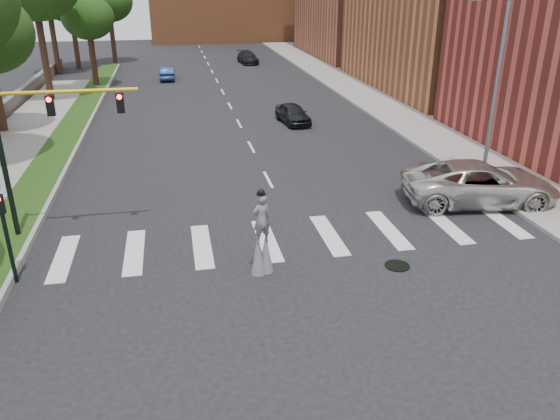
% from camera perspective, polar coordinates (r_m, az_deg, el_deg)
% --- Properties ---
extents(ground_plane, '(160.00, 160.00, 0.00)m').
position_cam_1_polar(ground_plane, '(21.15, 2.53, -4.07)').
color(ground_plane, black).
rests_on(ground_plane, ground).
extents(grass_median, '(2.00, 60.00, 0.25)m').
position_cam_1_polar(grass_median, '(40.03, -21.01, 7.82)').
color(grass_median, '#1C3C11').
rests_on(grass_median, ground).
extents(median_curb, '(0.20, 60.00, 0.28)m').
position_cam_1_polar(median_curb, '(39.86, -19.52, 7.99)').
color(median_curb, gray).
rests_on(median_curb, ground).
extents(sidewalk_right, '(5.00, 90.00, 0.18)m').
position_cam_1_polar(sidewalk_right, '(47.47, 10.34, 11.14)').
color(sidewalk_right, gray).
rests_on(sidewalk_right, ground).
extents(manhole, '(0.90, 0.90, 0.04)m').
position_cam_1_polar(manhole, '(20.35, 12.14, -5.71)').
color(manhole, black).
rests_on(manhole, ground).
extents(streetlight, '(2.05, 0.20, 9.00)m').
position_cam_1_polar(streetlight, '(29.15, 21.55, 12.17)').
color(streetlight, slate).
rests_on(streetlight, ground).
extents(traffic_signal, '(5.30, 0.23, 6.20)m').
position_cam_1_polar(traffic_signal, '(22.57, -24.37, 6.94)').
color(traffic_signal, black).
rests_on(traffic_signal, ground).
extents(secondary_signal, '(0.25, 0.21, 3.23)m').
position_cam_1_polar(secondary_signal, '(20.19, -26.73, -1.95)').
color(secondary_signal, black).
rests_on(secondary_signal, ground).
extents(stilt_performer, '(0.82, 0.64, 3.17)m').
position_cam_1_polar(stilt_performer, '(18.94, -1.92, -3.12)').
color(stilt_performer, '#301D13').
rests_on(stilt_performer, ground).
extents(suv_crossing, '(7.41, 4.31, 1.94)m').
position_cam_1_polar(suv_crossing, '(26.66, 20.16, 2.65)').
color(suv_crossing, '#BBB8B0').
rests_on(suv_crossing, ground).
extents(car_near, '(2.18, 4.30, 1.40)m').
position_cam_1_polar(car_near, '(39.57, 1.35, 10.04)').
color(car_near, black).
rests_on(car_near, ground).
extents(car_mid, '(1.54, 4.15, 1.35)m').
position_cam_1_polar(car_mid, '(58.47, -11.69, 13.84)').
color(car_mid, navy).
rests_on(car_mid, ground).
extents(car_far, '(2.35, 4.91, 1.38)m').
position_cam_1_polar(car_far, '(68.89, -3.39, 15.62)').
color(car_far, black).
rests_on(car_far, ground).
extents(tree_6, '(4.71, 4.71, 8.34)m').
position_cam_1_polar(tree_6, '(55.34, -19.45, 18.40)').
color(tree_6, '#301D13').
rests_on(tree_6, ground).
extents(tree_7, '(5.60, 5.60, 9.47)m').
position_cam_1_polar(tree_7, '(71.67, -17.49, 20.06)').
color(tree_7, '#301D13').
rests_on(tree_7, ground).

